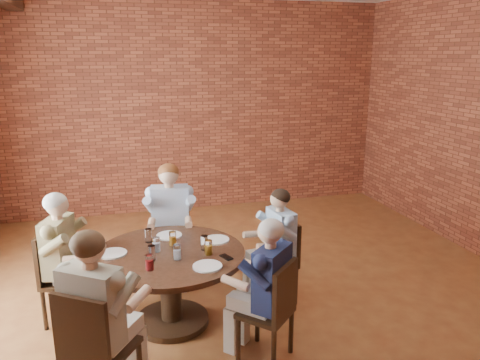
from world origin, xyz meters
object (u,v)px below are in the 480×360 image
object	(u,v)px
chair_b	(171,234)
smartphone	(226,257)
chair_e	(274,308)
diner_a	(276,247)
diner_d	(99,318)
chair_c	(59,273)
dining_table	(170,274)
diner_e	(266,290)
diner_c	(66,259)
chair_a	(282,257)
chair_d	(93,345)
diner_b	(171,223)

from	to	relation	value
chair_b	smartphone	xyz separation A→B (m)	(0.34, -1.30, 0.24)
chair_e	smartphone	size ratio (longest dim) A/B	6.59
diner_a	diner_d	world-z (taller)	diner_d
chair_b	chair_c	size ratio (longest dim) A/B	1.03
dining_table	diner_e	xyz separation A→B (m)	(0.71, -0.74, 0.11)
dining_table	diner_c	distance (m)	1.01
diner_e	chair_a	bearing A→B (deg)	-161.88
chair_c	chair_d	world-z (taller)	chair_d
dining_table	chair_d	world-z (taller)	chair_d
dining_table	diner_e	size ratio (longest dim) A/B	1.12
diner_a	diner_e	xyz separation A→B (m)	(-0.41, -0.89, 0.02)
diner_a	smartphone	bearing A→B (deg)	-64.73
diner_b	chair_e	size ratio (longest dim) A/B	1.51
diner_c	diner_d	bearing A→B (deg)	-146.65
diner_c	smartphone	distance (m)	1.56
smartphone	dining_table	bearing A→B (deg)	131.36
chair_b	diner_b	size ratio (longest dim) A/B	0.70
chair_c	diner_d	distance (m)	1.32
chair_a	diner_e	xyz separation A→B (m)	(-0.48, -0.90, 0.15)
dining_table	diner_e	world-z (taller)	diner_e
chair_c	diner_c	xyz separation A→B (m)	(0.08, -0.03, 0.15)
chair_a	smartphone	size ratio (longest dim) A/B	6.41
chair_c	diner_c	bearing A→B (deg)	-90.00
chair_c	diner_b	bearing A→B (deg)	-43.92
dining_table	diner_d	xyz separation A→B (m)	(-0.63, -0.90, 0.16)
diner_b	chair_d	size ratio (longest dim) A/B	1.42
dining_table	diner_a	distance (m)	1.14
chair_a	diner_c	world-z (taller)	diner_c
diner_c	dining_table	bearing A→B (deg)	-90.00
diner_e	diner_d	bearing A→B (deg)	-36.93
diner_a	chair_d	xyz separation A→B (m)	(-1.81, -1.13, -0.10)
chair_a	dining_table	bearing A→B (deg)	-90.00
diner_d	diner_e	distance (m)	1.35
diner_b	diner_d	world-z (taller)	diner_d
diner_b	smartphone	xyz separation A→B (m)	(0.36, -1.21, 0.07)
chair_b	chair_e	size ratio (longest dim) A/B	1.06
chair_a	diner_a	bearing A→B (deg)	-90.00
chair_d	diner_d	bearing A→B (deg)	-90.00
diner_e	smartphone	xyz separation A→B (m)	(-0.22, 0.48, 0.12)
diner_d	chair_e	bearing A→B (deg)	-140.77
chair_b	chair_d	distance (m)	2.18
chair_b	diner_b	bearing A→B (deg)	-90.00
chair_b	diner_e	xyz separation A→B (m)	(0.57, -1.79, 0.12)
diner_c	chair_e	bearing A→B (deg)	-104.52
diner_b	chair_e	xyz separation A→B (m)	(0.63, -1.75, -0.19)
chair_b	diner_e	world-z (taller)	diner_e
diner_b	diner_d	xyz separation A→B (m)	(-0.76, -1.85, 0.01)
diner_b	diner_e	world-z (taller)	diner_b
diner_a	chair_b	distance (m)	1.33
chair_a	chair_c	size ratio (longest dim) A/B	0.95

